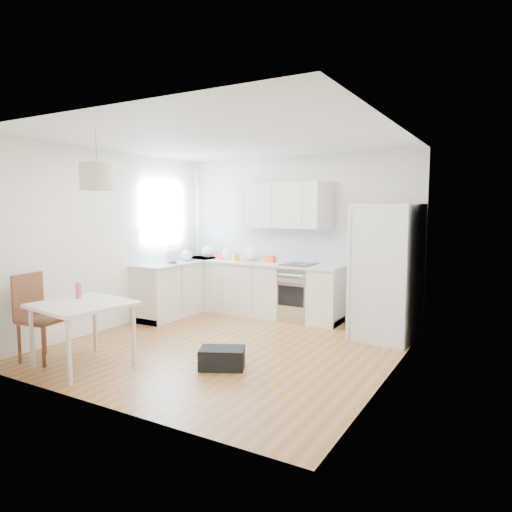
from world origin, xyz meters
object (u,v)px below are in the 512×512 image
(dining_table, at_px, (82,310))
(gym_bag, at_px, (222,358))
(dining_chair, at_px, (43,318))
(refrigerator, at_px, (389,272))

(dining_table, xyz_separation_m, gym_bag, (1.41, 0.76, -0.55))
(dining_table, distance_m, dining_chair, 0.62)
(refrigerator, bearing_deg, dining_table, -128.65)
(gym_bag, bearing_deg, refrigerator, 32.13)
(dining_table, bearing_deg, dining_chair, -162.72)
(gym_bag, bearing_deg, dining_table, -178.40)
(dining_table, bearing_deg, gym_bag, 36.86)
(dining_chair, relative_size, gym_bag, 2.07)
(refrigerator, height_order, dining_chair, refrigerator)
(dining_table, height_order, gym_bag, dining_table)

